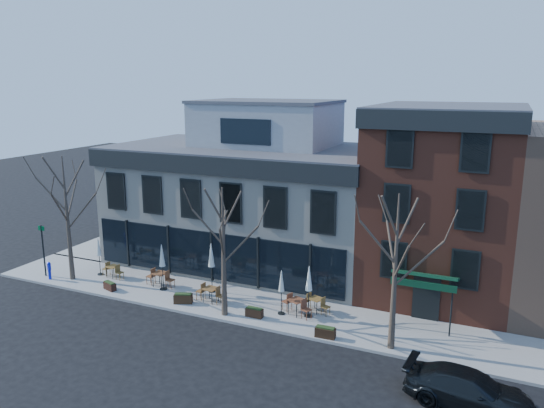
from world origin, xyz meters
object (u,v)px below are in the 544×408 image
at_px(call_box, 49,270).
at_px(umbrella_0, 99,249).
at_px(parked_sedan, 469,389).
at_px(cafe_set_0, 113,270).

height_order(call_box, umbrella_0, umbrella_0).
bearing_deg(parked_sedan, cafe_set_0, 82.15).
height_order(parked_sedan, call_box, parked_sedan).
xyz_separation_m(call_box, cafe_set_0, (3.46, 1.92, -0.15)).
relative_size(cafe_set_0, umbrella_0, 0.71).
distance_m(call_box, umbrella_0, 3.28).
bearing_deg(cafe_set_0, umbrella_0, 177.57).
relative_size(call_box, umbrella_0, 0.47).
xyz_separation_m(call_box, umbrella_0, (2.37, 1.96, 1.14)).
bearing_deg(umbrella_0, call_box, -140.41).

